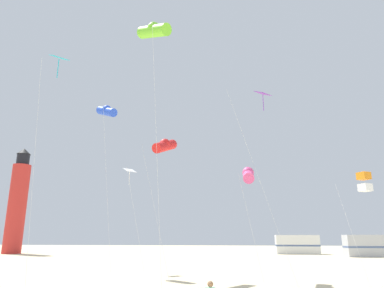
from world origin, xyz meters
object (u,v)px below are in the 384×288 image
at_px(kite_diamond_violet, 262,101).
at_px(rv_van_white, 297,245).
at_px(rv_van_silver, 370,246).
at_px(kite_tube_blue, 107,111).
at_px(kite_tube_lime, 154,31).
at_px(kite_tube_rainbow, 248,174).
at_px(kite_box_orange, 364,182).
at_px(kite_diamond_cyan, 57,67).
at_px(lighthouse_distant, 18,203).
at_px(kite_diamond_white, 130,174).
at_px(kite_tube_scarlet, 165,146).

relative_size(kite_diamond_violet, rv_van_white, 1.84).
bearing_deg(rv_van_silver, kite_tube_blue, -141.64).
bearing_deg(kite_tube_lime, rv_van_silver, 56.01).
relative_size(kite_tube_rainbow, kite_box_orange, 1.14).
xyz_separation_m(kite_tube_rainbow, kite_tube_lime, (-5.26, -5.79, 7.34)).
distance_m(kite_diamond_cyan, kite_tube_blue, 10.54).
xyz_separation_m(kite_tube_lime, lighthouse_distant, (-29.95, 35.89, -6.04)).
bearing_deg(rv_van_white, kite_diamond_violet, -100.95).
xyz_separation_m(kite_tube_rainbow, lighthouse_distant, (-35.21, 30.09, 1.30)).
relative_size(kite_tube_rainbow, kite_diamond_white, 0.89).
relative_size(kite_tube_rainbow, kite_diamond_violet, 0.61).
height_order(kite_diamond_violet, kite_tube_scarlet, kite_diamond_violet).
distance_m(kite_diamond_cyan, kite_tube_scarlet, 8.80).
bearing_deg(kite_tube_blue, kite_tube_scarlet, -30.87).
height_order(kite_tube_rainbow, rv_van_silver, kite_tube_rainbow).
height_order(kite_diamond_cyan, rv_van_silver, kite_diamond_cyan).
bearing_deg(lighthouse_distant, rv_van_silver, -3.17).
bearing_deg(kite_box_orange, kite_tube_scarlet, 174.02).
distance_m(kite_diamond_cyan, kite_diamond_violet, 12.58).
relative_size(kite_tube_scarlet, lighthouse_distant, 0.56).
bearing_deg(kite_tube_lime, rv_van_white, 70.55).
xyz_separation_m(kite_box_orange, lighthouse_distant, (-42.01, 31.20, 2.08)).
bearing_deg(kite_tube_scarlet, kite_diamond_cyan, -123.18).
relative_size(kite_diamond_cyan, rv_van_white, 1.87).
height_order(kite_diamond_cyan, kite_diamond_violet, kite_diamond_cyan).
distance_m(kite_diamond_cyan, kite_box_orange, 18.82).
height_order(kite_tube_rainbow, kite_tube_scarlet, kite_tube_scarlet).
relative_size(kite_tube_scarlet, rv_van_white, 1.45).
height_order(kite_diamond_cyan, lighthouse_distant, lighthouse_distant).
bearing_deg(kite_diamond_white, kite_box_orange, -19.79).
distance_m(kite_diamond_white, rv_van_white, 34.95).
height_order(kite_tube_rainbow, kite_tube_blue, kite_tube_blue).
xyz_separation_m(lighthouse_distant, rv_van_white, (43.98, 3.84, -6.45)).
height_order(kite_tube_blue, kite_box_orange, kite_tube_blue).
xyz_separation_m(kite_diamond_cyan, kite_diamond_white, (0.86, 11.54, -3.77)).
bearing_deg(kite_diamond_violet, kite_diamond_white, 150.17).
height_order(kite_diamond_violet, lighthouse_distant, lighthouse_distant).
bearing_deg(kite_diamond_violet, rv_van_silver, 60.75).
relative_size(kite_diamond_cyan, kite_tube_lime, 0.83).
height_order(kite_diamond_white, rv_van_silver, kite_diamond_white).
bearing_deg(kite_tube_rainbow, kite_box_orange, -9.23).
bearing_deg(rv_van_silver, kite_tube_lime, -125.52).
bearing_deg(kite_diamond_white, kite_diamond_cyan, -94.26).
xyz_separation_m(kite_diamond_violet, lighthouse_distant, (-36.26, 31.35, -3.32)).
height_order(lighthouse_distant, rv_van_silver, lighthouse_distant).
xyz_separation_m(kite_diamond_cyan, kite_tube_lime, (4.97, 1.03, 2.52)).
distance_m(kite_tube_lime, rv_van_white, 43.94).
xyz_separation_m(kite_box_orange, rv_van_white, (1.97, 35.04, -4.37)).
distance_m(kite_tube_scarlet, kite_tube_blue, 7.71).
relative_size(kite_tube_lime, kite_box_orange, 2.30).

